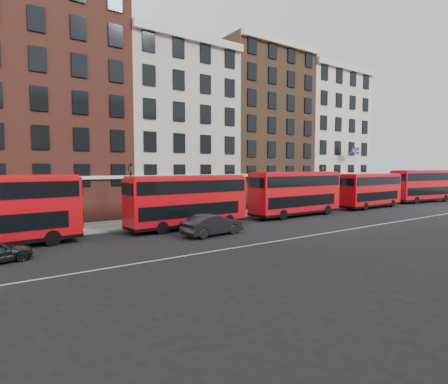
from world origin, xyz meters
TOP-DOWN VIEW (x-y plane):
  - ground at (0.00, 0.00)m, footprint 120.00×120.00m
  - pavement at (0.00, 10.50)m, footprint 80.00×5.00m
  - kerb at (0.00, 8.00)m, footprint 80.00×0.30m
  - road_centre_line at (0.00, -2.00)m, footprint 70.00×0.12m
  - building_terrace at (-0.31, 17.88)m, footprint 64.00×11.95m
  - bus_b at (-4.38, 6.05)m, footprint 10.65×2.94m
  - bus_c at (8.41, 6.05)m, footprint 11.17×2.97m
  - bus_d at (21.66, 6.05)m, footprint 10.40×2.86m
  - bus_e at (34.65, 6.06)m, footprint 11.47×4.03m
  - car_front at (-4.32, 2.33)m, footprint 5.11×2.35m
  - lamp_post_left at (-8.13, 9.21)m, footprint 0.44×0.44m
  - lamp_post_right at (15.89, 9.01)m, footprint 0.44×0.44m
  - traffic_light at (23.79, 8.52)m, footprint 0.25×0.45m
  - iron_railings at (0.00, 12.70)m, footprint 6.60×0.06m

SIDE VIEW (x-z plane):
  - ground at x=0.00m, z-range 0.00..0.00m
  - road_centre_line at x=0.00m, z-range 0.00..0.01m
  - pavement at x=0.00m, z-range 0.00..0.15m
  - kerb at x=0.00m, z-range 0.00..0.16m
  - iron_railings at x=0.00m, z-range 0.15..1.15m
  - car_front at x=-4.32m, z-range 0.00..1.62m
  - bus_d at x=21.66m, z-range 0.16..4.49m
  - bus_b at x=-4.38m, z-range 0.16..4.60m
  - traffic_light at x=23.79m, z-range 0.81..4.08m
  - bus_c at x=8.41m, z-range 0.17..4.83m
  - bus_e at x=34.65m, z-range 0.17..4.89m
  - lamp_post_left at x=-8.13m, z-range 0.42..5.74m
  - lamp_post_right at x=15.89m, z-range 0.42..5.74m
  - building_terrace at x=-0.31m, z-range -0.76..21.24m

